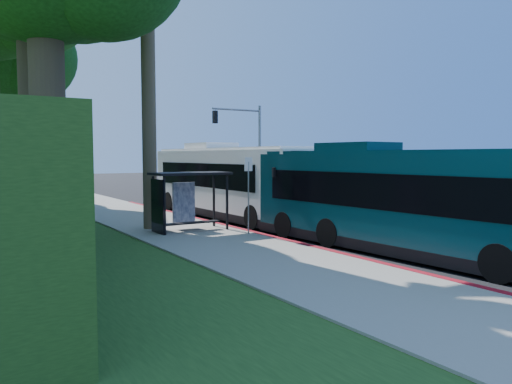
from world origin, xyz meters
TOP-DOWN VIEW (x-y plane):
  - ground at (0.00, 0.00)m, footprint 140.00×140.00m
  - sidewalk at (-7.30, 0.00)m, footprint 4.50×70.00m
  - red_curb at (-5.00, -4.00)m, footprint 0.25×30.00m
  - grass_verge at (-13.00, 5.00)m, footprint 8.00×70.00m
  - bus_shelter at (-7.26, -2.86)m, footprint 3.20×1.51m
  - stop_sign_pole at (-5.40, -5.00)m, footprint 0.35×0.06m
  - traffic_signal_pole at (3.78, 10.00)m, footprint 4.10×0.30m
  - tree_2 at (-11.89, 15.98)m, footprint 8.82×8.40m
  - white_bus at (-3.02, 0.80)m, footprint 2.91×13.24m
  - teal_bus at (-2.91, -10.56)m, footprint 3.33×12.56m
  - pickup at (0.58, 6.88)m, footprint 3.53×6.07m

SIDE VIEW (x-z plane):
  - ground at x=0.00m, z-range 0.00..0.00m
  - grass_verge at x=-13.00m, z-range 0.00..0.06m
  - sidewalk at x=-7.30m, z-range 0.00..0.12m
  - red_curb at x=-5.00m, z-range 0.00..0.13m
  - pickup at x=0.58m, z-range 0.00..1.59m
  - bus_shelter at x=-7.26m, z-range 0.53..3.08m
  - teal_bus at x=-2.91m, z-range -0.04..3.66m
  - white_bus at x=-3.02m, z-range -0.05..3.90m
  - stop_sign_pole at x=-5.40m, z-range 0.50..3.67m
  - traffic_signal_pole at x=3.78m, z-range 0.92..7.92m
  - tree_2 at x=-11.89m, z-range 2.92..18.04m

